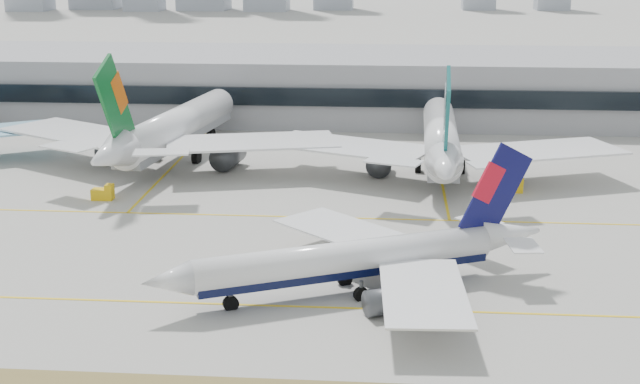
# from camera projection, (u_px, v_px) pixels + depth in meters

# --- Properties ---
(ground) EXTENTS (3000.00, 3000.00, 0.00)m
(ground) POSITION_uv_depth(u_px,v_px,m) (293.00, 290.00, 109.08)
(ground) COLOR #A29F97
(ground) RESTS_ON ground
(taxiing_airliner) EXTENTS (48.60, 41.30, 17.38)m
(taxiing_airliner) POSITION_uv_depth(u_px,v_px,m) (360.00, 259.00, 107.65)
(taxiing_airliner) COLOR white
(taxiing_airliner) RESTS_ON ground
(widebody_eva) EXTENTS (67.40, 66.59, 24.29)m
(widebody_eva) POSITION_uv_depth(u_px,v_px,m) (173.00, 130.00, 169.81)
(widebody_eva) COLOR white
(widebody_eva) RESTS_ON ground
(widebody_cathay) EXTENTS (65.65, 64.10, 23.40)m
(widebody_cathay) POSITION_uv_depth(u_px,v_px,m) (441.00, 141.00, 161.94)
(widebody_cathay) COLOR white
(widebody_cathay) RESTS_ON ground
(terminal) EXTENTS (280.00, 43.10, 15.00)m
(terminal) POSITION_uv_depth(u_px,v_px,m) (344.00, 84.00, 217.21)
(terminal) COLOR gray
(terminal) RESTS_ON ground
(gse_c) EXTENTS (3.55, 2.00, 2.60)m
(gse_c) POSITION_uv_depth(u_px,v_px,m) (513.00, 186.00, 151.53)
(gse_c) COLOR #E5B30C
(gse_c) RESTS_ON ground
(gse_b) EXTENTS (3.55, 2.00, 2.60)m
(gse_b) POSITION_uv_depth(u_px,v_px,m) (104.00, 193.00, 147.10)
(gse_b) COLOR #E5B30C
(gse_b) RESTS_ON ground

